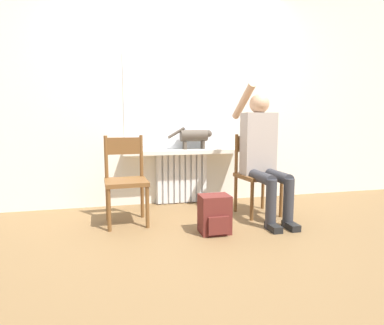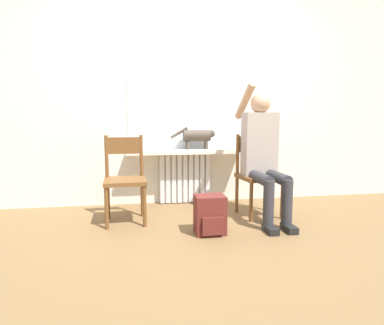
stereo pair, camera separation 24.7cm
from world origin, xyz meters
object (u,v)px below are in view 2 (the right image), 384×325
(person, at_px, (263,151))
(chair_right, at_px, (257,174))
(cat, at_px, (197,136))
(backpack, at_px, (210,215))
(chair_left, at_px, (125,178))

(person, bearing_deg, chair_right, 92.62)
(cat, distance_m, backpack, 1.25)
(chair_right, xyz_separation_m, backpack, (-0.63, -0.49, -0.27))
(person, relative_size, backpack, 4.06)
(backpack, bearing_deg, person, 30.49)
(chair_left, bearing_deg, cat, 31.58)
(person, xyz_separation_m, backpack, (-0.63, -0.37, -0.53))
(chair_left, xyz_separation_m, cat, (0.84, 0.57, 0.38))
(backpack, bearing_deg, chair_left, 146.88)
(person, xyz_separation_m, cat, (-0.55, 0.69, 0.12))
(chair_left, bearing_deg, backpack, -35.82)
(chair_right, height_order, cat, cat)
(backpack, bearing_deg, cat, 85.45)
(chair_right, bearing_deg, person, -93.53)
(cat, height_order, backpack, cat)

